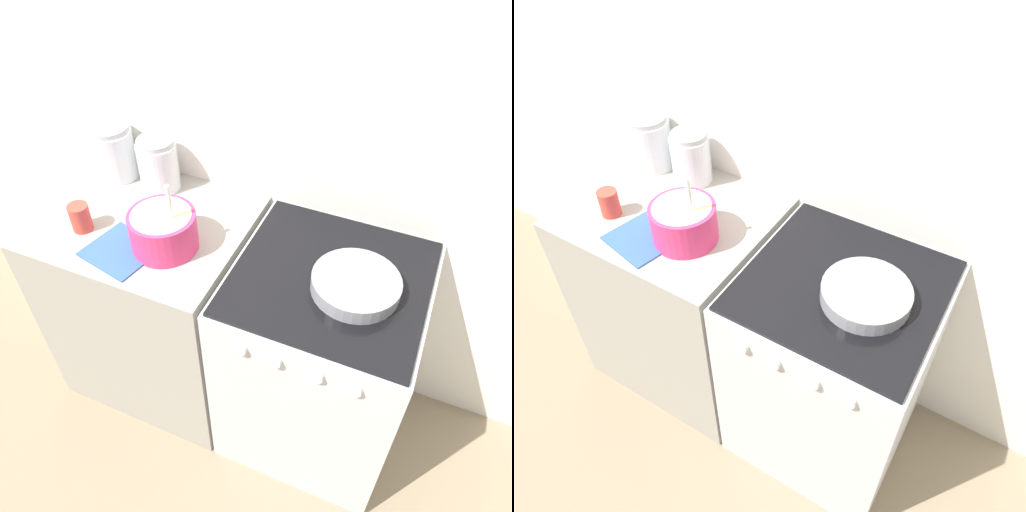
# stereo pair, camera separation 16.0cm
# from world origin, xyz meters

# --- Properties ---
(ground_plane) EXTENTS (12.00, 12.00, 0.00)m
(ground_plane) POSITION_xyz_m (0.00, 0.00, 0.00)
(ground_plane) COLOR gray
(wall_back) EXTENTS (4.50, 0.05, 2.40)m
(wall_back) POSITION_xyz_m (0.00, 0.66, 1.20)
(wall_back) COLOR white
(wall_back) RESTS_ON ground_plane
(countertop_cabinet) EXTENTS (0.75, 0.63, 0.91)m
(countertop_cabinet) POSITION_xyz_m (-0.37, 0.32, 0.46)
(countertop_cabinet) COLOR #9E998E
(countertop_cabinet) RESTS_ON ground_plane
(stove) EXTENTS (0.64, 0.65, 0.91)m
(stove) POSITION_xyz_m (0.34, 0.31, 0.46)
(stove) COLOR silver
(stove) RESTS_ON ground_plane
(mixing_bowl) EXTENTS (0.23, 0.23, 0.26)m
(mixing_bowl) POSITION_xyz_m (-0.23, 0.23, 0.99)
(mixing_bowl) COLOR #E0336B
(mixing_bowl) RESTS_ON countertop_cabinet
(baking_pan) EXTENTS (0.28, 0.28, 0.05)m
(baking_pan) POSITION_xyz_m (0.42, 0.29, 0.94)
(baking_pan) COLOR gray
(baking_pan) RESTS_ON stove
(storage_jar_left) EXTENTS (0.18, 0.18, 0.22)m
(storage_jar_left) POSITION_xyz_m (-0.63, 0.52, 1.01)
(storage_jar_left) COLOR silver
(storage_jar_left) RESTS_ON countertop_cabinet
(storage_jar_middle) EXTENTS (0.15, 0.15, 0.21)m
(storage_jar_middle) POSITION_xyz_m (-0.42, 0.52, 1.00)
(storage_jar_middle) COLOR silver
(storage_jar_middle) RESTS_ON countertop_cabinet
(tin_can) EXTENTS (0.07, 0.07, 0.10)m
(tin_can) POSITION_xyz_m (-0.54, 0.19, 0.96)
(tin_can) COLOR #CC3F33
(tin_can) RESTS_ON countertop_cabinet
(recipe_page) EXTENTS (0.26, 0.25, 0.01)m
(recipe_page) POSITION_xyz_m (-0.35, 0.15, 0.92)
(recipe_page) COLOR #3359B2
(recipe_page) RESTS_ON countertop_cabinet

